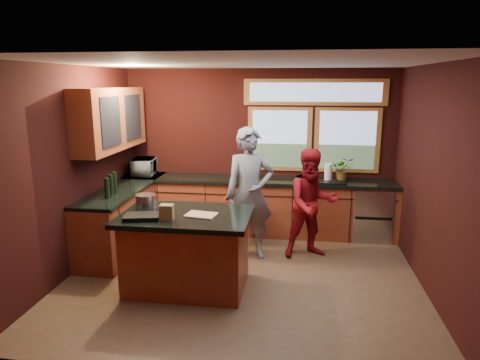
% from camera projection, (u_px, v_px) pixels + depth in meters
% --- Properties ---
extents(floor, '(4.50, 4.50, 0.00)m').
position_uv_depth(floor, '(243.00, 276.00, 5.59)').
color(floor, brown).
rests_on(floor, ground).
extents(room_shell, '(4.52, 4.02, 2.71)m').
position_uv_depth(room_shell, '(201.00, 135.00, 5.58)').
color(room_shell, black).
rests_on(room_shell, ground).
extents(back_counter, '(4.50, 0.64, 0.93)m').
position_uv_depth(back_counter, '(268.00, 206.00, 7.10)').
color(back_counter, maroon).
rests_on(back_counter, floor).
extents(left_counter, '(0.64, 2.30, 0.93)m').
position_uv_depth(left_counter, '(125.00, 216.00, 6.57)').
color(left_counter, maroon).
rests_on(left_counter, floor).
extents(island, '(1.55, 1.05, 0.95)m').
position_uv_depth(island, '(187.00, 250.00, 5.21)').
color(island, maroon).
rests_on(island, floor).
extents(person_grey, '(0.79, 0.63, 1.88)m').
position_uv_depth(person_grey, '(250.00, 194.00, 6.04)').
color(person_grey, slate).
rests_on(person_grey, floor).
extents(person_red, '(0.92, 0.81, 1.57)m').
position_uv_depth(person_red, '(312.00, 204.00, 6.09)').
color(person_red, maroon).
rests_on(person_red, floor).
extents(microwave, '(0.43, 0.57, 0.29)m').
position_uv_depth(microwave, '(144.00, 167.00, 7.25)').
color(microwave, '#999999').
rests_on(microwave, left_counter).
extents(potted_plant, '(0.34, 0.30, 0.38)m').
position_uv_depth(potted_plant, '(343.00, 169.00, 6.84)').
color(potted_plant, '#999999').
rests_on(potted_plant, back_counter).
extents(paper_towel, '(0.12, 0.12, 0.28)m').
position_uv_depth(paper_towel, '(328.00, 172.00, 6.84)').
color(paper_towel, white).
rests_on(paper_towel, back_counter).
extents(cutting_board, '(0.38, 0.30, 0.02)m').
position_uv_depth(cutting_board, '(201.00, 215.00, 5.02)').
color(cutting_board, '#A98257').
rests_on(cutting_board, island).
extents(stock_pot, '(0.24, 0.24, 0.18)m').
position_uv_depth(stock_pot, '(146.00, 201.00, 5.30)').
color(stock_pot, '#B2B2B7').
rests_on(stock_pot, island).
extents(paper_bag, '(0.16, 0.13, 0.18)m').
position_uv_depth(paper_bag, '(167.00, 212.00, 4.86)').
color(paper_bag, brown).
rests_on(paper_bag, island).
extents(black_tray, '(0.45, 0.36, 0.05)m').
position_uv_depth(black_tray, '(142.00, 217.00, 4.92)').
color(black_tray, black).
rests_on(black_tray, island).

